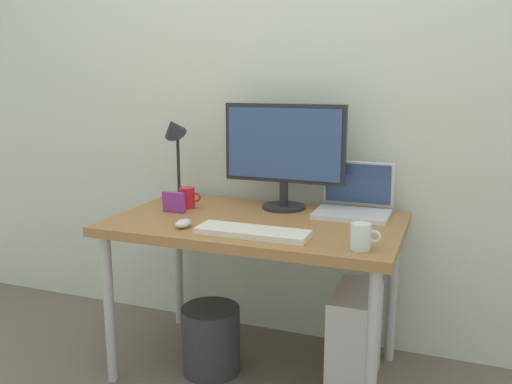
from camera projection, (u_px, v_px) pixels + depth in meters
ground_plane at (256, 369)px, 2.44m from camera, size 6.00×6.00×0.00m
back_wall at (287, 77)px, 2.56m from camera, size 4.40×0.04×2.60m
desk at (256, 234)px, 2.31m from camera, size 1.23×0.73×0.70m
monitor at (284, 150)px, 2.43m from camera, size 0.56×0.20×0.48m
laptop at (354, 201)px, 2.38m from camera, size 0.32×0.27×0.23m
desk_lamp at (174, 140)px, 2.62m from camera, size 0.11×0.16×0.42m
keyboard at (252, 232)px, 2.06m from camera, size 0.44×0.14×0.02m
mouse at (183, 223)px, 2.17m from camera, size 0.06×0.09×0.03m
coffee_mug at (188, 198)px, 2.49m from camera, size 0.11×0.07×0.10m
glass_cup at (361, 236)px, 1.89m from camera, size 0.11×0.07×0.09m
photo_frame at (174, 202)px, 2.40m from camera, size 0.11×0.02×0.09m
computer_tower at (355, 337)px, 2.29m from camera, size 0.18×0.36×0.42m
wastebasket at (211, 339)px, 2.40m from camera, size 0.26×0.26×0.30m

